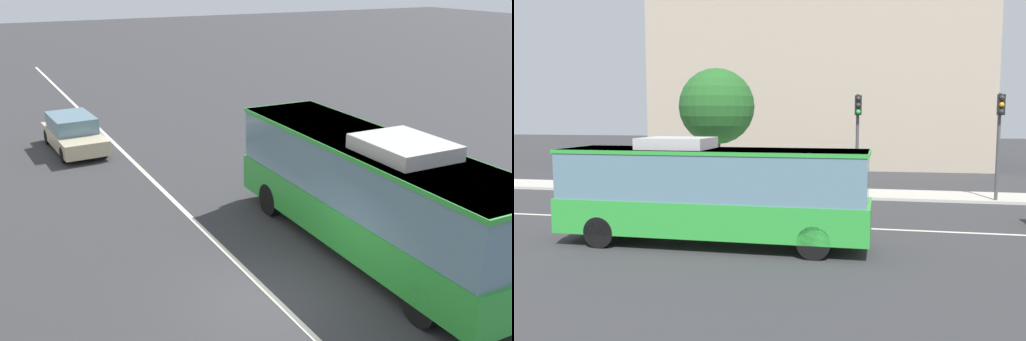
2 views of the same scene
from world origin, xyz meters
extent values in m
plane|color=#333335|center=(0.00, 0.00, 0.00)|extent=(160.00, 160.00, 0.00)
cube|color=silver|center=(0.00, 0.00, 0.01)|extent=(76.00, 0.16, 0.01)
cube|color=green|center=(1.03, -3.42, 0.98)|extent=(10.01, 2.56, 1.10)
cube|color=slate|center=(1.03, -3.42, 2.31)|extent=(9.81, 2.48, 1.58)
cube|color=green|center=(1.03, -3.42, 3.04)|extent=(9.91, 2.53, 0.12)
cube|color=#B2B2B2|center=(-0.17, -3.41, 3.28)|extent=(2.21, 1.81, 0.36)
cylinder|color=black|center=(4.44, -2.34, 0.50)|extent=(1.00, 0.31, 1.00)
cylinder|color=black|center=(4.42, -4.54, 0.50)|extent=(1.00, 0.31, 1.00)
cylinder|color=black|center=(-2.36, -2.30, 0.50)|extent=(1.00, 0.31, 1.00)
cylinder|color=black|center=(-2.38, -4.50, 0.50)|extent=(1.00, 0.31, 1.00)
cube|color=#C6B793|center=(14.27, 1.71, 0.52)|extent=(4.58, 2.01, 0.60)
cube|color=slate|center=(14.52, 1.72, 1.14)|extent=(2.60, 1.77, 0.64)
cylinder|color=black|center=(12.81, 0.84, 0.32)|extent=(0.65, 0.25, 0.64)
cylinder|color=black|center=(12.74, 2.44, 0.32)|extent=(0.65, 0.25, 0.64)
cylinder|color=black|center=(15.81, 0.98, 0.32)|extent=(0.65, 0.25, 0.64)
cylinder|color=black|center=(15.73, 2.58, 0.32)|extent=(0.65, 0.25, 0.64)
camera|label=1|loc=(-10.44, 5.92, 7.34)|focal=41.19mm
camera|label=2|loc=(6.20, -19.50, 4.19)|focal=37.12mm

